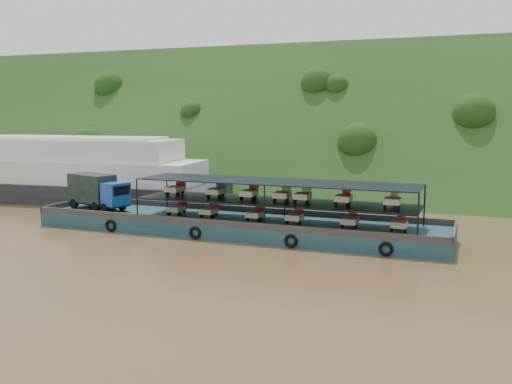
% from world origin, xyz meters
% --- Properties ---
extents(ground, '(160.00, 160.00, 0.00)m').
position_xyz_m(ground, '(0.00, 0.00, 0.00)').
color(ground, brown).
rests_on(ground, ground).
extents(hillside, '(140.00, 39.60, 39.60)m').
position_xyz_m(hillside, '(0.00, 36.00, 0.00)').
color(hillside, '#193D16').
rests_on(hillside, ground).
extents(cargo_barge, '(35.00, 7.18, 4.54)m').
position_xyz_m(cargo_barge, '(-3.80, 0.52, 1.11)').
color(cargo_barge, '#153B4B').
rests_on(cargo_barge, ground).
extents(passenger_ferry, '(36.88, 12.77, 7.32)m').
position_xyz_m(passenger_ferry, '(-27.71, 10.40, 3.17)').
color(passenger_ferry, black).
rests_on(passenger_ferry, ground).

